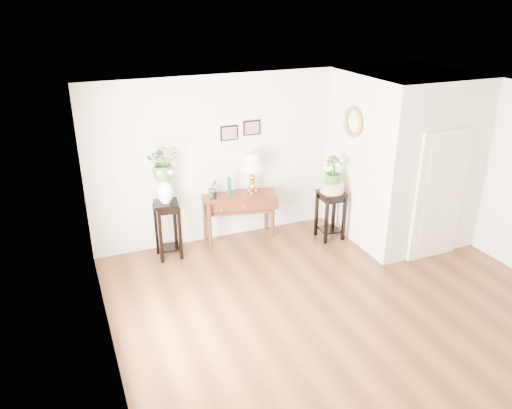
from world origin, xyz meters
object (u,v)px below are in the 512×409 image
plant_stand_a (168,230)px  plant_stand_b (330,215)px  console_table (239,217)px  table_lamp (253,172)px

plant_stand_a → plant_stand_b: (2.74, -0.40, -0.05)m
console_table → plant_stand_b: 1.57m
console_table → table_lamp: bearing=13.5°
table_lamp → plant_stand_b: table_lamp is taller
plant_stand_a → plant_stand_b: size_ratio=1.11×
table_lamp → plant_stand_b: bearing=-24.7°
plant_stand_b → console_table: bearing=159.1°
table_lamp → plant_stand_a: 1.69m
console_table → plant_stand_a: plant_stand_a is taller
table_lamp → plant_stand_a: (-1.53, -0.16, -0.71)m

